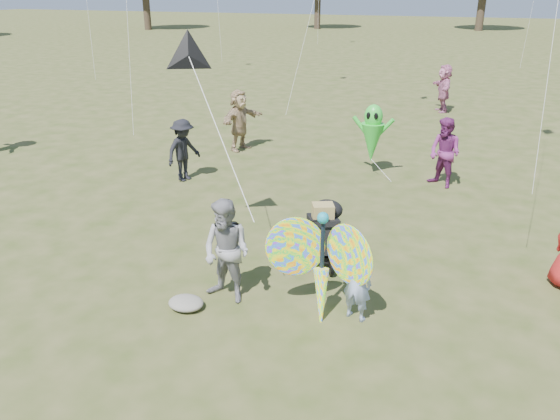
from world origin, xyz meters
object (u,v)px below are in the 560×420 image
object	(u,v)px
adult_man	(227,252)
crowd_b	(183,150)
crowd_j	(444,88)
crowd_d	(239,120)
crowd_e	(445,153)
butterfly_kite	(322,265)
alien_kite	(372,136)
jogging_stroller	(324,229)
child_girl	(357,282)

from	to	relation	value
adult_man	crowd_b	bearing A→B (deg)	137.50
adult_man	crowd_j	size ratio (longest dim) A/B	0.93
crowd_b	crowd_d	xyz separation A→B (m)	(0.21, 2.85, 0.11)
crowd_d	crowd_j	bearing A→B (deg)	-18.43
crowd_e	butterfly_kite	bearing A→B (deg)	-64.96
crowd_d	crowd_e	xyz separation A→B (m)	(5.63, -1.24, -0.05)
adult_man	alien_kite	world-z (taller)	alien_kite
adult_man	crowd_e	bearing A→B (deg)	79.20
crowd_e	alien_kite	world-z (taller)	alien_kite
adult_man	jogging_stroller	distance (m)	1.92
butterfly_kite	crowd_e	bearing A→B (deg)	78.73
crowd_b	adult_man	bearing A→B (deg)	-126.10
crowd_d	alien_kite	size ratio (longest dim) A/B	0.98
crowd_j	jogging_stroller	bearing A→B (deg)	-22.21
crowd_b	jogging_stroller	distance (m)	5.16
crowd_d	butterfly_kite	world-z (taller)	crowd_d
crowd_e	crowd_j	size ratio (longest dim) A/B	0.94
crowd_e	butterfly_kite	world-z (taller)	crowd_e
crowd_d	butterfly_kite	size ratio (longest dim) A/B	0.97
child_girl	crowd_j	distance (m)	14.36
crowd_d	jogging_stroller	xyz separation A→B (m)	(4.03, -5.79, -0.24)
child_girl	crowd_d	xyz separation A→B (m)	(-4.91, 7.26, 0.27)
alien_kite	crowd_d	bearing A→B (deg)	166.63
adult_man	butterfly_kite	size ratio (longest dim) A/B	0.90
jogging_stroller	crowd_b	bearing A→B (deg)	121.83
crowd_d	alien_kite	distance (m)	4.01
crowd_d	butterfly_kite	xyz separation A→B (m)	(4.42, -7.34, -0.06)
crowd_d	butterfly_kite	distance (m)	8.57
crowd_j	child_girl	bearing A→B (deg)	-18.27
crowd_b	crowd_d	distance (m)	2.86
jogging_stroller	crowd_d	bearing A→B (deg)	101.45
alien_kite	jogging_stroller	bearing A→B (deg)	-88.46
crowd_b	crowd_j	world-z (taller)	crowd_j
child_girl	butterfly_kite	distance (m)	0.54
butterfly_kite	alien_kite	distance (m)	6.43
crowd_d	crowd_b	bearing A→B (deg)	-167.27
adult_man	butterfly_kite	distance (m)	1.41
crowd_d	alien_kite	world-z (taller)	alien_kite
crowd_e	adult_man	bearing A→B (deg)	-76.75
crowd_j	alien_kite	size ratio (longest dim) A/B	0.98
child_girl	adult_man	bearing A→B (deg)	19.56
crowd_d	crowd_e	size ratio (longest dim) A/B	1.06
crowd_d	crowd_j	distance (m)	8.69
adult_man	jogging_stroller	xyz separation A→B (m)	(1.02, 1.61, -0.18)
crowd_d	jogging_stroller	world-z (taller)	crowd_d
crowd_j	butterfly_kite	xyz separation A→B (m)	(-0.61, -14.43, -0.06)
child_girl	adult_man	size ratio (longest dim) A/B	0.73
child_girl	jogging_stroller	world-z (taller)	child_girl
jogging_stroller	child_girl	bearing A→B (deg)	-82.61
adult_man	butterfly_kite	xyz separation A→B (m)	(1.41, 0.06, -0.00)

